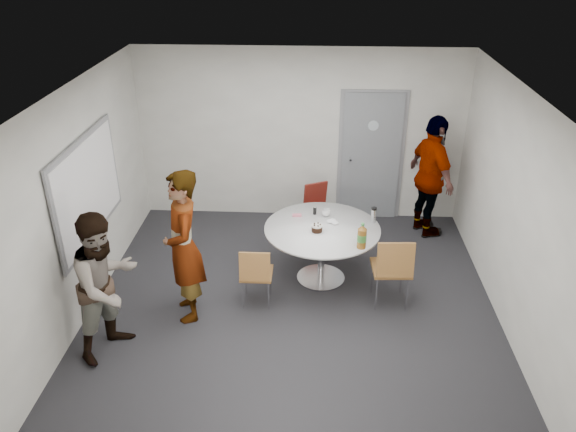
# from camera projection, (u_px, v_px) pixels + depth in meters

# --- Properties ---
(floor) EXTENTS (5.00, 5.00, 0.00)m
(floor) POSITION_uv_depth(u_px,v_px,m) (293.00, 304.00, 7.06)
(floor) COLOR black
(floor) RESTS_ON ground
(ceiling) EXTENTS (5.00, 5.00, 0.00)m
(ceiling) POSITION_uv_depth(u_px,v_px,m) (294.00, 92.00, 5.81)
(ceiling) COLOR silver
(ceiling) RESTS_ON wall_back
(wall_back) EXTENTS (5.00, 0.00, 5.00)m
(wall_back) POSITION_uv_depth(u_px,v_px,m) (300.00, 136.00, 8.65)
(wall_back) COLOR silver
(wall_back) RESTS_ON floor
(wall_left) EXTENTS (0.00, 5.00, 5.00)m
(wall_left) POSITION_uv_depth(u_px,v_px,m) (80.00, 203.00, 6.55)
(wall_left) COLOR silver
(wall_left) RESTS_ON floor
(wall_right) EXTENTS (0.00, 5.00, 5.00)m
(wall_right) POSITION_uv_depth(u_px,v_px,m) (515.00, 214.00, 6.32)
(wall_right) COLOR silver
(wall_right) RESTS_ON floor
(wall_front) EXTENTS (5.00, 0.00, 5.00)m
(wall_front) POSITION_uv_depth(u_px,v_px,m) (279.00, 357.00, 4.22)
(wall_front) COLOR silver
(wall_front) RESTS_ON floor
(door) EXTENTS (1.02, 0.17, 2.12)m
(door) POSITION_uv_depth(u_px,v_px,m) (371.00, 157.00, 8.73)
(door) COLOR slate
(door) RESTS_ON wall_back
(whiteboard) EXTENTS (0.04, 1.90, 1.25)m
(whiteboard) POSITION_uv_depth(u_px,v_px,m) (88.00, 189.00, 6.68)
(whiteboard) COLOR gray
(whiteboard) RESTS_ON wall_left
(table) EXTENTS (1.50, 1.50, 1.11)m
(table) POSITION_uv_depth(u_px,v_px,m) (324.00, 236.00, 7.24)
(table) COLOR silver
(table) RESTS_ON floor
(chair_near_left) EXTENTS (0.39, 0.42, 0.82)m
(chair_near_left) POSITION_uv_depth(u_px,v_px,m) (256.00, 272.00, 6.81)
(chair_near_left) COLOR olive
(chair_near_left) RESTS_ON floor
(chair_near_right) EXTENTS (0.48, 0.52, 0.97)m
(chair_near_right) POSITION_uv_depth(u_px,v_px,m) (393.00, 266.00, 6.75)
(chair_near_right) COLOR olive
(chair_near_right) RESTS_ON floor
(chair_far) EXTENTS (0.53, 0.55, 0.82)m
(chair_far) POSITION_uv_depth(u_px,v_px,m) (318.00, 204.00, 8.45)
(chair_far) COLOR maroon
(chair_far) RESTS_ON floor
(person_main) EXTENTS (0.64, 0.79, 1.88)m
(person_main) POSITION_uv_depth(u_px,v_px,m) (184.00, 247.00, 6.47)
(person_main) COLOR #A5C6EA
(person_main) RESTS_ON floor
(person_left) EXTENTS (0.96, 1.03, 1.69)m
(person_left) POSITION_uv_depth(u_px,v_px,m) (106.00, 285.00, 5.95)
(person_left) COLOR white
(person_left) RESTS_ON floor
(person_right) EXTENTS (0.80, 1.18, 1.87)m
(person_right) POSITION_uv_depth(u_px,v_px,m) (431.00, 177.00, 8.26)
(person_right) COLOR black
(person_right) RESTS_ON floor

